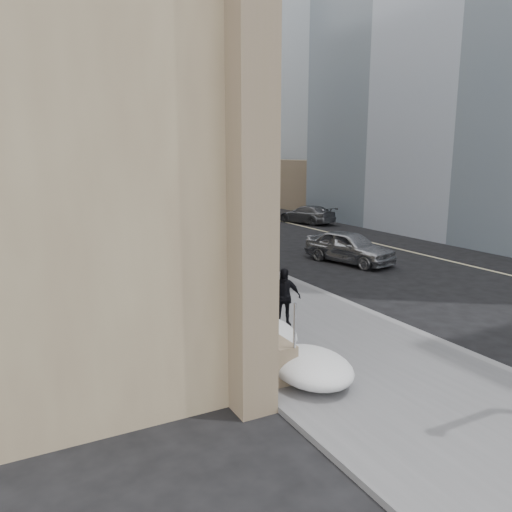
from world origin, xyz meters
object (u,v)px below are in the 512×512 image
(pedestrian, at_px, (283,297))
(mounted_horse_left, at_px, (245,285))
(car_silver, at_px, (349,247))
(mounted_horse_right, at_px, (232,247))
(car_grey, at_px, (307,214))

(pedestrian, bearing_deg, mounted_horse_left, 169.31)
(mounted_horse_left, relative_size, car_silver, 0.68)
(mounted_horse_right, xyz_separation_m, car_grey, (10.82, 11.62, -0.69))
(car_grey, bearing_deg, pedestrian, 39.68)
(car_silver, height_order, car_grey, car_silver)
(mounted_horse_right, bearing_deg, pedestrian, 98.63)
(pedestrian, xyz_separation_m, car_silver, (6.69, 5.80, -0.22))
(mounted_horse_left, height_order, mounted_horse_right, mounted_horse_right)
(pedestrian, bearing_deg, car_grey, 72.98)
(car_silver, distance_m, car_grey, 12.11)
(pedestrian, bearing_deg, mounted_horse_right, 97.75)
(car_silver, xyz_separation_m, car_grey, (5.07, 11.00, -0.09))
(mounted_horse_left, height_order, car_silver, mounted_horse_left)
(mounted_horse_left, distance_m, car_silver, 9.27)
(mounted_horse_left, xyz_separation_m, car_grey, (12.64, 16.32, -0.64))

